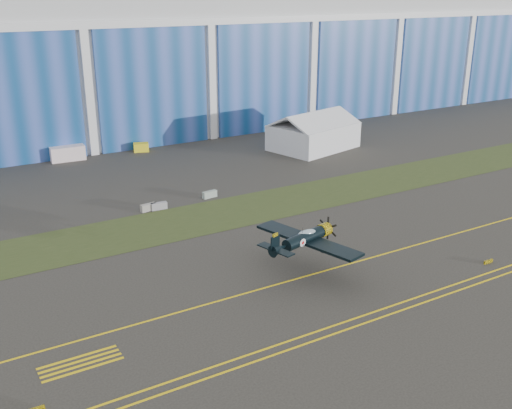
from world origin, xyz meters
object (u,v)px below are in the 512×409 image
tent (314,130)px  warbird (304,238)px  shipping_container (68,153)px  tug (141,147)px

tent → warbird: bearing=-140.8°
shipping_container → tug: shipping_container is taller
tent → tug: size_ratio=6.44×
tent → tug: bearing=139.4°
shipping_container → tug: bearing=0.2°
warbird → shipping_container: (-9.32, 52.32, -2.55)m
tent → shipping_container: tent is taller
warbird → tug: bearing=72.2°
warbird → shipping_container: size_ratio=2.57×
warbird → tent: tent is taller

